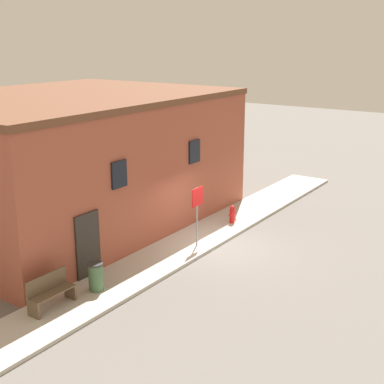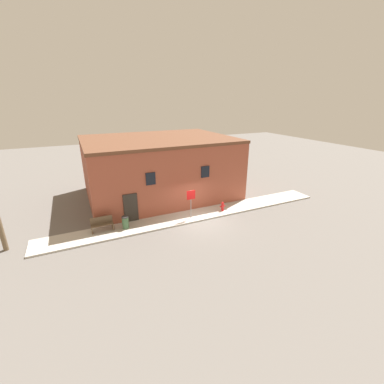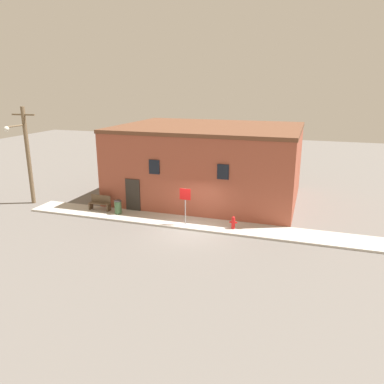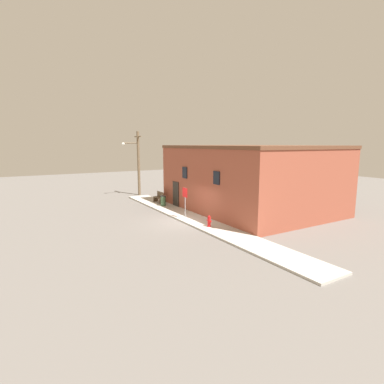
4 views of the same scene
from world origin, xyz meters
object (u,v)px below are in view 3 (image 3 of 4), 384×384
object	(u,v)px
stop_sign	(185,200)
bench	(100,203)
utility_pole	(27,153)
trash_bin	(118,207)
fire_hydrant	(233,223)

from	to	relation	value
stop_sign	bench	size ratio (longest dim) A/B	1.53
bench	stop_sign	bearing A→B (deg)	-7.27
bench	utility_pole	world-z (taller)	utility_pole
bench	utility_pole	distance (m)	6.25
stop_sign	trash_bin	distance (m)	4.84
fire_hydrant	stop_sign	size ratio (longest dim) A/B	0.34
fire_hydrant	trash_bin	xyz separation A→B (m)	(-7.52, 0.31, 0.07)
fire_hydrant	bench	bearing A→B (deg)	176.11
fire_hydrant	trash_bin	distance (m)	7.52
fire_hydrant	utility_pole	xyz separation A→B (m)	(-14.48, 0.68, 3.10)
fire_hydrant	bench	size ratio (longest dim) A/B	0.52
utility_pole	fire_hydrant	bearing A→B (deg)	-2.69
fire_hydrant	bench	distance (m)	9.02
fire_hydrant	trash_bin	bearing A→B (deg)	177.65
fire_hydrant	utility_pole	bearing A→B (deg)	177.31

